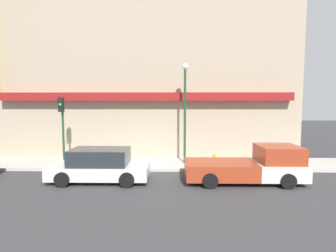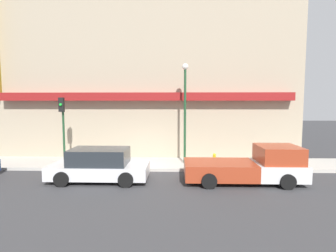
{
  "view_description": "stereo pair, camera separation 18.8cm",
  "coord_description": "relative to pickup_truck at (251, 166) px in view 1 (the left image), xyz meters",
  "views": [
    {
      "loc": [
        1.72,
        -13.77,
        3.73
      ],
      "look_at": [
        1.46,
        1.16,
        2.37
      ],
      "focal_mm": 28.0,
      "sensor_mm": 36.0,
      "label": 1
    },
    {
      "loc": [
        1.91,
        -13.77,
        3.73
      ],
      "look_at": [
        1.46,
        1.16,
        2.37
      ],
      "focal_mm": 28.0,
      "sensor_mm": 36.0,
      "label": 2
    }
  ],
  "objects": [
    {
      "name": "ground_plane",
      "position": [
        -5.42,
        1.68,
        -0.75
      ],
      "size": [
        80.0,
        80.0,
        0.0
      ],
      "primitive_type": "plane",
      "color": "#38383A"
    },
    {
      "name": "sidewalk",
      "position": [
        -5.42,
        3.13,
        -0.67
      ],
      "size": [
        36.0,
        2.89,
        0.17
      ],
      "color": "#B7B2A8",
      "rests_on": "ground"
    },
    {
      "name": "building",
      "position": [
        -5.43,
        6.06,
        5.08
      ],
      "size": [
        19.8,
        3.8,
        11.68
      ],
      "color": "tan",
      "rests_on": "ground"
    },
    {
      "name": "pickup_truck",
      "position": [
        0.0,
        0.0,
        0.0
      ],
      "size": [
        5.4,
        2.26,
        1.72
      ],
      "rotation": [
        0.0,
        0.0,
        0.01
      ],
      "color": "silver",
      "rests_on": "ground"
    },
    {
      "name": "parked_car",
      "position": [
        -7.13,
        -0.0,
        -0.01
      ],
      "size": [
        4.6,
        2.11,
        1.54
      ],
      "rotation": [
        0.0,
        0.0,
        0.01
      ],
      "color": "silver",
      "rests_on": "ground"
    },
    {
      "name": "fire_hydrant",
      "position": [
        -1.34,
        2.44,
        -0.24
      ],
      "size": [
        0.19,
        0.19,
        0.7
      ],
      "color": "yellow",
      "rests_on": "sidewalk"
    },
    {
      "name": "street_lamp",
      "position": [
        -2.98,
        3.08,
        2.99
      ],
      "size": [
        0.36,
        0.36,
        5.76
      ],
      "color": "#1E4728",
      "rests_on": "sidewalk"
    },
    {
      "name": "traffic_light",
      "position": [
        -9.89,
        2.43,
        2.03
      ],
      "size": [
        0.28,
        0.42,
        3.82
      ],
      "color": "#1E4728",
      "rests_on": "sidewalk"
    }
  ]
}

